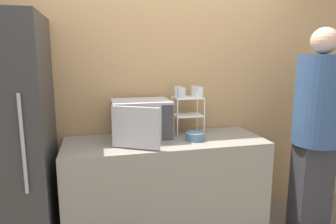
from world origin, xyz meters
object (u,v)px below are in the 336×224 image
at_px(glass_front_left, 181,93).
at_px(refrigerator, 8,145).
at_px(dish_rack, 188,107).
at_px(glass_front_right, 199,92).
at_px(person, 317,124).
at_px(bowl, 195,136).
at_px(microwave, 141,120).
at_px(glass_back_right, 195,91).
at_px(glass_back_left, 178,91).

distance_m(glass_front_left, refrigerator, 1.43).
xyz_separation_m(dish_rack, refrigerator, (-1.46, -0.20, -0.19)).
bearing_deg(glass_front_right, person, -21.06).
bearing_deg(refrigerator, dish_rack, 7.76).
xyz_separation_m(dish_rack, bowl, (-0.01, -0.24, -0.21)).
xyz_separation_m(microwave, refrigerator, (-1.01, -0.10, -0.12)).
xyz_separation_m(glass_front_right, refrigerator, (-1.55, -0.14, -0.34)).
relative_size(dish_rack, glass_back_right, 3.63).
height_order(microwave, bowl, microwave).
relative_size(glass_front_right, bowl, 0.59).
bearing_deg(glass_back_right, dish_rack, -148.55).
xyz_separation_m(glass_back_right, bowl, (-0.09, -0.29, -0.35)).
xyz_separation_m(glass_front_left, glass_back_right, (0.16, 0.10, 0.00)).
distance_m(glass_back_right, refrigerator, 1.60).
relative_size(glass_front_left, glass_back_left, 1.00).
height_order(bowl, person, person).
bearing_deg(dish_rack, glass_back_left, 143.86).
relative_size(glass_back_right, refrigerator, 0.05).
relative_size(microwave, glass_front_right, 6.15).
height_order(glass_front_left, person, person).
bearing_deg(glass_front_right, glass_back_left, 145.03).
xyz_separation_m(dish_rack, glass_back_right, (0.08, 0.05, 0.14)).
bearing_deg(dish_rack, person, -22.24).
relative_size(glass_back_right, glass_front_right, 1.00).
relative_size(person, refrigerator, 0.97).
bearing_deg(refrigerator, microwave, 5.64).
xyz_separation_m(person, refrigerator, (-2.50, 0.22, -0.08)).
distance_m(glass_front_right, glass_back_left, 0.20).
height_order(glass_front_right, glass_back_left, same).
relative_size(glass_back_left, refrigerator, 0.05).
xyz_separation_m(bowl, person, (1.05, -0.18, 0.09)).
xyz_separation_m(dish_rack, glass_front_left, (-0.08, -0.05, 0.14)).
height_order(dish_rack, glass_front_right, glass_front_right).
relative_size(glass_front_left, glass_back_right, 1.00).
xyz_separation_m(glass_back_left, refrigerator, (-1.39, -0.26, -0.34)).
relative_size(glass_back_right, person, 0.05).
bearing_deg(glass_front_left, glass_back_right, 32.35).
bearing_deg(person, glass_front_right, 158.94).
height_order(person, refrigerator, refrigerator).
height_order(dish_rack, refrigerator, refrigerator).
bearing_deg(glass_back_left, glass_back_right, -2.16).
bearing_deg(person, dish_rack, 157.76).
relative_size(glass_front_right, person, 0.05).
relative_size(dish_rack, refrigerator, 0.18).
bearing_deg(bowl, person, -9.90).
bearing_deg(bowl, glass_back_left, 102.52).
relative_size(dish_rack, person, 0.18).
bearing_deg(person, refrigerator, 174.88).
relative_size(microwave, person, 0.31).
relative_size(glass_front_left, bowl, 0.59).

